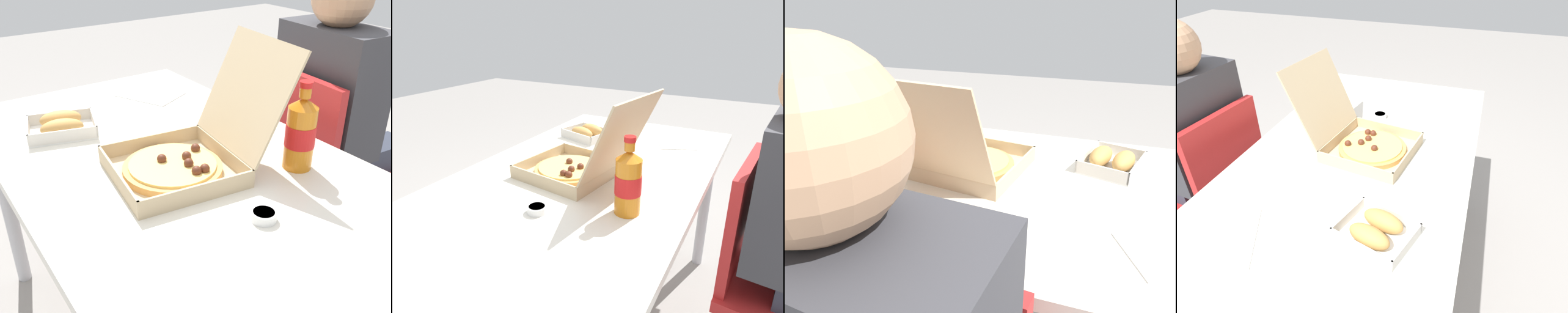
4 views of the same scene
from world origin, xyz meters
TOP-DOWN VIEW (x-y plane):
  - dining_table at (0.00, 0.00)m, footprint 1.45×0.80m
  - chair at (-0.08, 0.64)m, footprint 0.43×0.43m
  - diner_person at (-0.07, 0.69)m, footprint 0.37×0.43m
  - pizza_box_open at (0.03, -0.00)m, footprint 0.34×0.45m
  - bread_side_box at (-0.36, -0.18)m, footprint 0.20×0.22m
  - cola_bottle at (0.17, 0.23)m, footprint 0.07×0.07m
  - paper_menu at (-0.50, 0.19)m, footprint 0.25×0.23m
  - dipping_sauce_cup at (0.29, 0.01)m, footprint 0.06×0.06m

SIDE VIEW (x-z plane):
  - chair at x=-0.08m, z-range 0.06..0.89m
  - dining_table at x=0.00m, z-range 0.28..0.99m
  - diner_person at x=-0.07m, z-range 0.11..1.26m
  - paper_menu at x=-0.50m, z-range 0.71..0.71m
  - dipping_sauce_cup at x=0.29m, z-range 0.71..0.73m
  - bread_side_box at x=-0.36m, z-range 0.71..0.76m
  - pizza_box_open at x=0.03m, z-range 0.60..0.91m
  - cola_bottle at x=0.17m, z-range 0.69..0.92m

